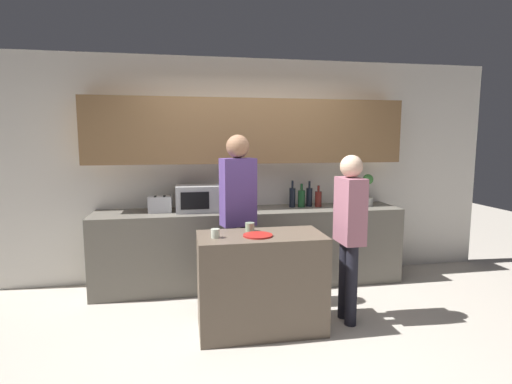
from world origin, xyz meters
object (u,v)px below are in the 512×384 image
potted_plant (368,190)px  bottle_1 (301,198)px  bottle_0 (292,197)px  plate_on_island (258,235)px  person_center (350,225)px  cup_1 (250,227)px  cup_0 (215,233)px  person_left (238,205)px  microwave (199,198)px  toaster (160,204)px  bottle_3 (318,199)px  bottle_2 (309,197)px

potted_plant → bottle_1: potted_plant is taller
bottle_0 → plate_on_island: size_ratio=1.25×
potted_plant → person_center: (-0.74, -1.18, -0.17)m
bottle_0 → cup_1: size_ratio=3.83×
plate_on_island → cup_0: 0.37m
bottle_1 → person_left: size_ratio=0.16×
bottle_0 → cup_1: bearing=-122.7°
microwave → potted_plant: potted_plant is taller
cup_0 → person_center: (1.25, 0.06, 0.01)m
toaster → microwave: bearing=-0.2°
bottle_1 → person_center: bearing=-85.3°
toaster → person_center: (1.78, -1.18, -0.06)m
cup_0 → person_center: bearing=2.9°
toaster → bottle_3: (1.90, 0.03, 0.01)m
bottle_0 → plate_on_island: 1.48m
bottle_2 → person_center: bearing=-90.5°
bottle_0 → person_left: person_left is taller
person_center → person_left: bearing=60.5°
person_left → bottle_3: bearing=-161.5°
potted_plant → person_center: 1.40m
cup_0 → toaster: bearing=113.1°
toaster → bottle_2: size_ratio=0.82×
potted_plant → bottle_0: bearing=176.1°
bottle_2 → cup_1: bearing=-129.6°
microwave → cup_0: (0.09, -1.24, -0.13)m
bottle_0 → person_center: (0.21, -1.24, -0.09)m
bottle_1 → person_center: size_ratio=0.18×
plate_on_island → person_left: 0.63m
microwave → plate_on_island: bearing=-69.6°
microwave → toaster: 0.44m
bottle_1 → cup_0: bottle_1 is taller
person_left → cup_0: bearing=51.3°
bottle_2 → person_center: 1.26m
bottle_1 → plate_on_island: 1.51m
cup_0 → cup_1: 0.39m
bottle_0 → cup_0: 1.67m
cup_1 → bottle_0: bearing=57.3°
toaster → bottle_2: 1.80m
bottle_2 → bottle_3: bottle_2 is taller
plate_on_island → cup_0: size_ratio=3.30×
potted_plant → bottle_1: 0.85m
potted_plant → person_center: person_center is taller
person_center → microwave: bearing=48.0°
toaster → person_center: bearing=-33.4°
potted_plant → cup_0: size_ratio=5.01×
cup_0 → person_left: person_left is taller
potted_plant → person_left: 1.83m
potted_plant → cup_0: (-2.00, -1.24, -0.18)m
toaster → person_left: 1.04m
potted_plant → cup_0: bearing=-148.2°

